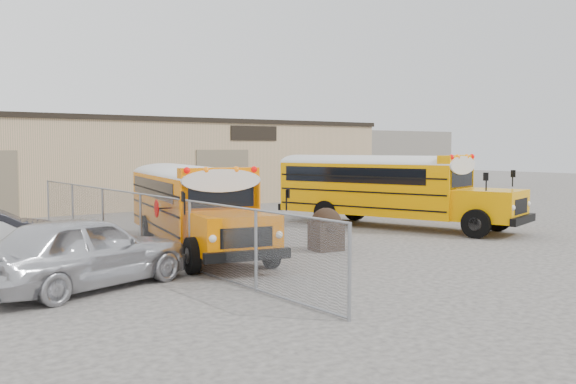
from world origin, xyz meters
TOP-DOWN VIEW (x-y plane):
  - ground at (0.00, 0.00)m, footprint 120.00×120.00m
  - warehouse at (-0.00, 19.99)m, footprint 30.20×10.20m
  - chainlink_fence at (-6.00, 3.00)m, footprint 0.07×18.07m
  - distant_building_right at (24.00, 24.00)m, footprint 10.00×8.00m
  - school_bus_left at (-3.08, 8.21)m, footprint 4.15×9.22m
  - school_bus_right at (2.75, 9.16)m, footprint 5.18×10.11m
  - tarp_bundle at (-1.18, 0.34)m, footprint 0.99×0.96m
  - car_silver at (-8.88, -0.53)m, footprint 5.27×3.30m

SIDE VIEW (x-z plane):
  - ground at x=0.00m, z-range 0.00..0.00m
  - tarp_bundle at x=-1.18m, z-range 0.02..1.32m
  - car_silver at x=-8.88m, z-range 0.00..1.67m
  - chainlink_fence at x=-6.00m, z-range 0.00..1.80m
  - school_bus_left at x=-3.08m, z-range 0.21..2.83m
  - school_bus_right at x=2.75m, z-range 0.23..3.11m
  - distant_building_right at x=24.00m, z-range 0.00..4.40m
  - warehouse at x=0.00m, z-range 0.04..4.71m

